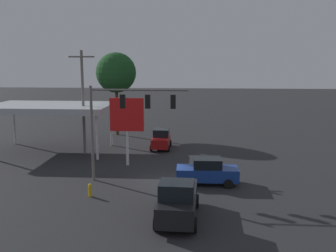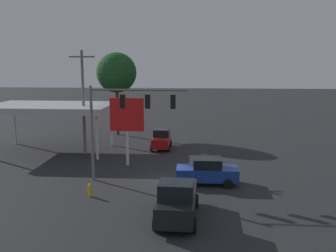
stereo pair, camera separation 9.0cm
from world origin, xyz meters
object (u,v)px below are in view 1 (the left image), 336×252
at_px(hatchback_crossing, 161,139).
at_px(pickup_parked, 178,200).
at_px(traffic_signal_assembly, 127,111).
at_px(street_tree, 116,73).
at_px(price_sign, 127,117).
at_px(fire_hydrant, 90,190).
at_px(utility_pole, 83,100).
at_px(sedan_waiting, 207,171).

height_order(hatchback_crossing, pickup_parked, pickup_parked).
height_order(traffic_signal_assembly, street_tree, street_tree).
bearing_deg(price_sign, fire_hydrant, 81.78).
bearing_deg(price_sign, pickup_parked, 113.66).
height_order(utility_pole, hatchback_crossing, utility_pole).
xyz_separation_m(pickup_parked, street_tree, (8.40, -24.25, 6.33)).
relative_size(traffic_signal_assembly, price_sign, 1.23).
distance_m(sedan_waiting, street_tree, 21.69).
distance_m(price_sign, sedan_waiting, 8.66).
distance_m(traffic_signal_assembly, street_tree, 18.30).
bearing_deg(utility_pole, fire_hydrant, 107.95).
relative_size(pickup_parked, street_tree, 0.54).
xyz_separation_m(utility_pole, price_sign, (-4.78, 3.62, -1.03)).
distance_m(sedan_waiting, pickup_parked, 6.54).
xyz_separation_m(traffic_signal_assembly, pickup_parked, (-3.98, 6.64, -4.12)).
bearing_deg(pickup_parked, utility_pole, -144.63).
bearing_deg(price_sign, street_tree, -74.79).
distance_m(pickup_parked, street_tree, 26.44).
relative_size(sedan_waiting, fire_hydrant, 5.03).
bearing_deg(fire_hydrant, traffic_signal_assembly, -118.62).
distance_m(traffic_signal_assembly, utility_pole, 9.63).
height_order(hatchback_crossing, fire_hydrant, hatchback_crossing).
bearing_deg(hatchback_crossing, utility_pole, -68.18).
distance_m(traffic_signal_assembly, hatchback_crossing, 11.60).
height_order(utility_pole, pickup_parked, utility_pole).
distance_m(price_sign, pickup_parked, 12.25).
xyz_separation_m(sedan_waiting, pickup_parked, (1.85, 6.28, 0.16)).
height_order(pickup_parked, street_tree, street_tree).
xyz_separation_m(price_sign, fire_hydrant, (1.11, 7.71, -3.70)).
bearing_deg(hatchback_crossing, sedan_waiting, 21.46).
relative_size(traffic_signal_assembly, street_tree, 0.72).
height_order(sedan_waiting, street_tree, street_tree).
xyz_separation_m(traffic_signal_assembly, price_sign, (0.78, -4.24, -1.08)).
relative_size(traffic_signal_assembly, pickup_parked, 1.34).
xyz_separation_m(traffic_signal_assembly, sedan_waiting, (-5.83, 0.36, -4.27)).
height_order(price_sign, fire_hydrant, price_sign).
bearing_deg(traffic_signal_assembly, fire_hydrant, 61.38).
bearing_deg(street_tree, pickup_parked, 109.11).
distance_m(traffic_signal_assembly, price_sign, 4.44).
height_order(price_sign, pickup_parked, price_sign).
distance_m(traffic_signal_assembly, fire_hydrant, 6.21).
xyz_separation_m(sedan_waiting, fire_hydrant, (7.73, 3.11, -0.51)).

